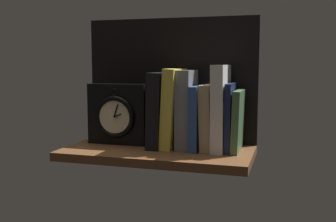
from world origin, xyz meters
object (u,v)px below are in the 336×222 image
(book_tan_shortstories, at_px, (208,117))
(book_navy_bierce, at_px, (231,117))
(book_green_romantic, at_px, (238,121))
(book_black_skeptic, at_px, (161,109))
(framed_clock, at_px, (118,114))
(book_white_catcher, at_px, (221,108))
(book_yellow_seinlanguage, at_px, (173,108))
(book_gray_chess, at_px, (187,109))
(book_blue_modern, at_px, (198,117))

(book_tan_shortstories, distance_m, book_navy_bierce, 0.07)
(book_navy_bierce, xyz_separation_m, book_green_romantic, (0.02, 0.00, -0.01))
(book_tan_shortstories, xyz_separation_m, book_green_romantic, (0.09, 0.00, -0.01))
(book_black_skeptic, xyz_separation_m, framed_clock, (-0.14, -0.01, -0.02))
(book_green_romantic, bearing_deg, book_white_catcher, 180.00)
(book_black_skeptic, xyz_separation_m, book_white_catcher, (0.18, 0.00, 0.01))
(book_black_skeptic, bearing_deg, book_navy_bierce, 0.00)
(book_yellow_seinlanguage, relative_size, book_tan_shortstories, 1.24)
(book_yellow_seinlanguage, bearing_deg, book_gray_chess, 0.00)
(book_blue_modern, distance_m, book_navy_bierce, 0.10)
(book_black_skeptic, height_order, book_tan_shortstories, book_black_skeptic)
(book_gray_chess, relative_size, book_white_catcher, 0.94)
(book_black_skeptic, relative_size, book_navy_bierce, 1.15)
(book_navy_bierce, relative_size, book_green_romantic, 1.11)
(book_black_skeptic, xyz_separation_m, book_green_romantic, (0.24, 0.00, -0.02))
(book_gray_chess, distance_m, framed_clock, 0.22)
(book_gray_chess, distance_m, book_green_romantic, 0.16)
(book_blue_modern, bearing_deg, book_tan_shortstories, 0.00)
(book_navy_bierce, bearing_deg, book_yellow_seinlanguage, 180.00)
(book_gray_chess, bearing_deg, book_white_catcher, 0.00)
(book_gray_chess, height_order, framed_clock, book_gray_chess)
(book_yellow_seinlanguage, xyz_separation_m, book_blue_modern, (0.08, -0.00, -0.02))
(book_tan_shortstories, distance_m, framed_clock, 0.29)
(book_blue_modern, relative_size, book_navy_bierce, 0.96)
(book_blue_modern, bearing_deg, book_white_catcher, 0.00)
(book_green_romantic, bearing_deg, book_yellow_seinlanguage, 180.00)
(book_black_skeptic, height_order, book_gray_chess, book_gray_chess)
(book_white_catcher, bearing_deg, book_blue_modern, -180.00)
(book_white_catcher, bearing_deg, book_yellow_seinlanguage, 180.00)
(book_yellow_seinlanguage, xyz_separation_m, book_gray_chess, (0.04, 0.00, -0.00))
(book_black_skeptic, distance_m, book_green_romantic, 0.24)
(book_gray_chess, distance_m, book_tan_shortstories, 0.07)
(book_navy_bierce, height_order, framed_clock, book_navy_bierce)
(book_yellow_seinlanguage, height_order, book_tan_shortstories, book_yellow_seinlanguage)
(book_yellow_seinlanguage, xyz_separation_m, book_tan_shortstories, (0.11, 0.00, -0.02))
(book_navy_bierce, height_order, book_green_romantic, book_navy_bierce)
(book_yellow_seinlanguage, distance_m, book_gray_chess, 0.04)
(book_black_skeptic, bearing_deg, book_white_catcher, 0.00)
(book_blue_modern, bearing_deg, book_navy_bierce, 0.00)
(book_black_skeptic, height_order, book_green_romantic, book_black_skeptic)
(book_green_romantic, bearing_deg, framed_clock, -178.96)
(book_black_skeptic, relative_size, book_tan_shortstories, 1.18)
(book_white_catcher, bearing_deg, framed_clock, -178.80)
(framed_clock, bearing_deg, book_green_romantic, 1.04)
(book_tan_shortstories, distance_m, book_green_romantic, 0.09)
(framed_clock, bearing_deg, book_white_catcher, 1.20)
(book_green_romantic, bearing_deg, book_black_skeptic, 180.00)
(book_white_catcher, xyz_separation_m, book_green_romantic, (0.05, 0.00, -0.04))
(book_white_catcher, xyz_separation_m, framed_clock, (-0.32, -0.01, -0.03))
(book_tan_shortstories, relative_size, book_green_romantic, 1.08)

